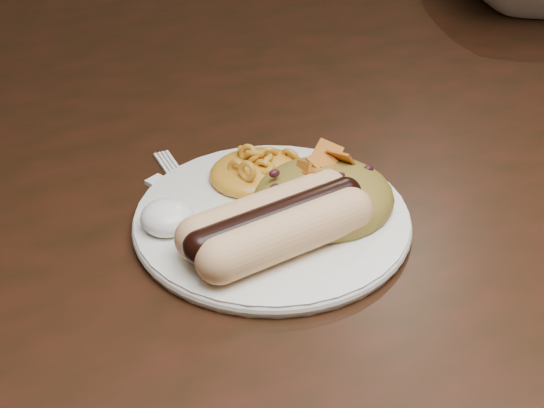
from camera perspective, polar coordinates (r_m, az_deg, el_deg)
name	(u,v)px	position (r m, az deg, el deg)	size (l,w,h in m)	color
table	(276,211)	(0.82, 0.26, -0.48)	(1.60, 0.90, 0.75)	black
plate	(272,221)	(0.63, 0.00, -1.15)	(0.21, 0.21, 0.01)	silver
hotdog	(276,223)	(0.59, 0.28, -1.28)	(0.12, 0.08, 0.03)	#FFD691
mac_and_cheese	(257,161)	(0.67, -1.03, 2.95)	(0.08, 0.07, 0.03)	gold
sour_cream	(167,213)	(0.62, -7.21, -0.61)	(0.04, 0.04, 0.02)	white
taco_salad	(324,185)	(0.63, 3.59, 1.30)	(0.11, 0.10, 0.05)	#AB4E24
fork	(194,201)	(0.66, -5.37, 0.21)	(0.02, 0.16, 0.00)	white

